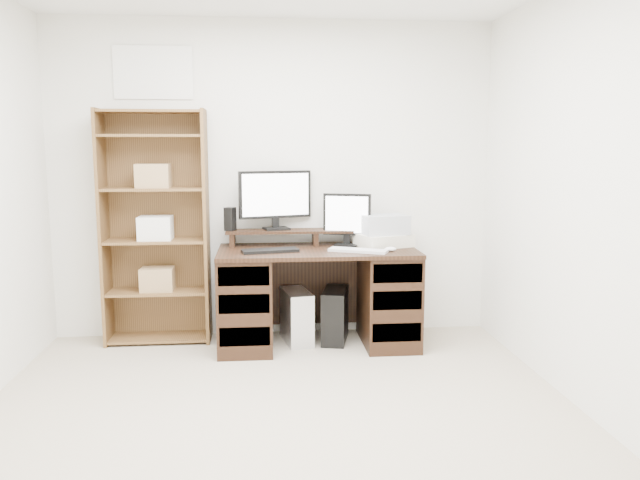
{
  "coord_description": "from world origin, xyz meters",
  "views": [
    {
      "loc": [
        -0.08,
        -3.01,
        1.53
      ],
      "look_at": [
        0.32,
        1.43,
        0.85
      ],
      "focal_mm": 35.0,
      "sensor_mm": 36.0,
      "label": 1
    }
  ],
  "objects": [
    {
      "name": "monitor_wide",
      "position": [
        0.01,
        1.89,
        1.13
      ],
      "size": [
        0.57,
        0.22,
        0.46
      ],
      "rotation": [
        0.0,
        0.0,
        0.28
      ],
      "color": "black",
      "rests_on": "riser_shelf"
    },
    {
      "name": "tower_black",
      "position": [
        0.47,
        1.72,
        0.21
      ],
      "size": [
        0.26,
        0.44,
        0.41
      ],
      "rotation": [
        0.0,
        0.0,
        -0.22
      ],
      "color": "black",
      "rests_on": "ground"
    },
    {
      "name": "room",
      "position": [
        -0.0,
        0.0,
        1.25
      ],
      "size": [
        3.54,
        4.04,
        2.54
      ],
      "color": "#BCAE95",
      "rests_on": "ground"
    },
    {
      "name": "desk",
      "position": [
        0.32,
        1.64,
        0.39
      ],
      "size": [
        1.5,
        0.7,
        0.75
      ],
      "color": "black",
      "rests_on": "ground"
    },
    {
      "name": "monitor_small",
      "position": [
        0.57,
        1.77,
        0.97
      ],
      "size": [
        0.36,
        0.19,
        0.41
      ],
      "rotation": [
        0.0,
        0.0,
        -0.32
      ],
      "color": "black",
      "rests_on": "desk"
    },
    {
      "name": "basket",
      "position": [
        0.85,
        1.72,
        0.92
      ],
      "size": [
        0.39,
        0.31,
        0.15
      ],
      "primitive_type": "cube",
      "rotation": [
        0.0,
        0.0,
        0.2
      ],
      "color": "#A2A6AD",
      "rests_on": "printer"
    },
    {
      "name": "keyboard_black",
      "position": [
        -0.04,
        1.52,
        0.76
      ],
      "size": [
        0.43,
        0.22,
        0.02
      ],
      "primitive_type": "cube",
      "rotation": [
        0.0,
        0.0,
        0.2
      ],
      "color": "black",
      "rests_on": "desk"
    },
    {
      "name": "bookshelf",
      "position": [
        -0.91,
        1.86,
        0.92
      ],
      "size": [
        0.8,
        0.3,
        1.8
      ],
      "color": "brown",
      "rests_on": "ground"
    },
    {
      "name": "mouse",
      "position": [
        0.85,
        1.48,
        0.77
      ],
      "size": [
        0.09,
        0.07,
        0.03
      ],
      "primitive_type": "ellipsoid",
      "rotation": [
        0.0,
        0.0,
        -0.11
      ],
      "color": "white",
      "rests_on": "desk"
    },
    {
      "name": "riser_shelf",
      "position": [
        0.32,
        1.85,
        0.84
      ],
      "size": [
        1.4,
        0.22,
        0.12
      ],
      "color": "black",
      "rests_on": "desk"
    },
    {
      "name": "speaker",
      "position": [
        -0.34,
        1.85,
        0.96
      ],
      "size": [
        0.1,
        0.1,
        0.18
      ],
      "primitive_type": "cube",
      "rotation": [
        0.0,
        0.0,
        -0.43
      ],
      "color": "black",
      "rests_on": "riser_shelf"
    },
    {
      "name": "printer",
      "position": [
        0.85,
        1.72,
        0.8
      ],
      "size": [
        0.47,
        0.42,
        0.1
      ],
      "primitive_type": "cube",
      "rotation": [
        0.0,
        0.0,
        0.38
      ],
      "color": "beige",
      "rests_on": "desk"
    },
    {
      "name": "tower_silver",
      "position": [
        0.16,
        1.71,
        0.2
      ],
      "size": [
        0.25,
        0.44,
        0.41
      ],
      "primitive_type": "cube",
      "rotation": [
        0.0,
        0.0,
        0.19
      ],
      "color": "silver",
      "rests_on": "ground"
    },
    {
      "name": "keyboard_white",
      "position": [
        0.61,
        1.48,
        0.76
      ],
      "size": [
        0.45,
        0.3,
        0.02
      ],
      "primitive_type": "cube",
      "rotation": [
        0.0,
        0.0,
        -0.42
      ],
      "color": "silver",
      "rests_on": "desk"
    }
  ]
}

